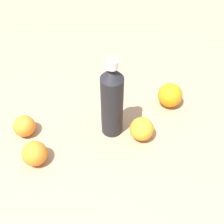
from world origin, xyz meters
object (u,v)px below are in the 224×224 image
at_px(orange_1, 170,95).
at_px(orange_2, 142,129).
at_px(orange_3, 35,154).
at_px(water_bottle, 112,101).
at_px(orange_0, 24,126).

height_order(orange_1, orange_2, orange_1).
relative_size(orange_1, orange_2, 1.12).
bearing_deg(orange_2, orange_3, -48.85).
xyz_separation_m(orange_2, orange_3, (0.21, -0.24, -0.00)).
bearing_deg(orange_2, orange_1, 168.99).
relative_size(water_bottle, orange_2, 3.71).
distance_m(water_bottle, orange_0, 0.28).
distance_m(orange_2, orange_3, 0.32).
distance_m(water_bottle, orange_1, 0.24).
bearing_deg(water_bottle, orange_2, 77.48).
height_order(orange_0, orange_2, orange_2).
distance_m(orange_0, orange_1, 0.47).
xyz_separation_m(orange_0, orange_1, (-0.31, 0.36, 0.01)).
relative_size(orange_0, orange_2, 0.92).
relative_size(water_bottle, orange_1, 3.31).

